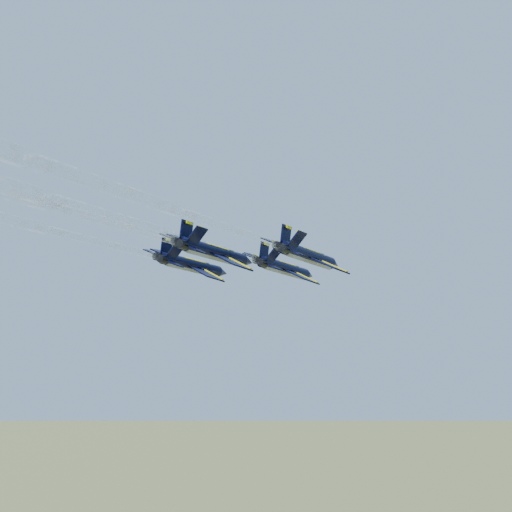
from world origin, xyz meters
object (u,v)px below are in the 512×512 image
at_px(jet_right, 309,256).
at_px(jet_slot, 215,253).
at_px(jet_lead, 285,269).
at_px(jet_left, 193,265).

bearing_deg(jet_right, jet_slot, -133.58).
height_order(jet_right, jet_slot, same).
relative_size(jet_right, jet_slot, 1.00).
bearing_deg(jet_lead, jet_right, -47.52).
xyz_separation_m(jet_right, jet_slot, (-10.61, -9.00, 0.00)).
relative_size(jet_left, jet_slot, 1.00).
distance_m(jet_lead, jet_slot, 21.61).
distance_m(jet_left, jet_slot, 15.22).
height_order(jet_lead, jet_right, same).
bearing_deg(jet_lead, jet_slot, -87.50).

